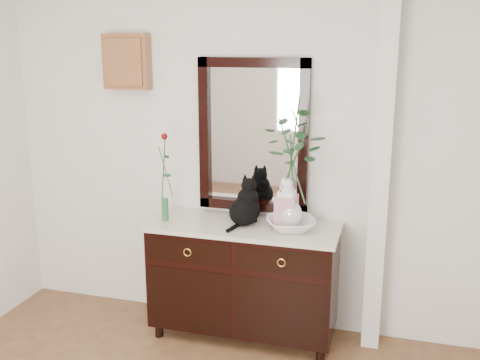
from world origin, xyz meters
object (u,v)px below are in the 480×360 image
(cat, at_px, (245,202))
(lotus_bowl, at_px, (291,224))
(sideboard, at_px, (244,275))
(ginger_jar, at_px, (286,202))

(cat, distance_m, lotus_bowl, 0.36)
(sideboard, xyz_separation_m, lotus_bowl, (0.33, -0.01, 0.42))
(sideboard, relative_size, lotus_bowl, 4.02)
(sideboard, height_order, lotus_bowl, lotus_bowl)
(sideboard, bearing_deg, lotus_bowl, -1.23)
(lotus_bowl, relative_size, ginger_jar, 0.88)
(cat, distance_m, ginger_jar, 0.30)
(cat, relative_size, lotus_bowl, 1.00)
(sideboard, height_order, ginger_jar, ginger_jar)
(sideboard, relative_size, ginger_jar, 3.52)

